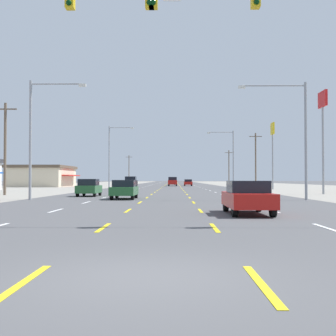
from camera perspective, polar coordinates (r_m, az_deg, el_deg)
The scene contains 23 objects.
ground_plane at distance 73.05m, azimuth 0.40°, elevation -2.62°, with size 572.00×572.00×0.00m, color #4C4C4F.
lot_apron_left at distance 77.29m, azimuth -18.29°, elevation -2.48°, with size 28.00×440.00×0.01m, color gray.
lot_apron_right at distance 76.98m, azimuth 19.18°, elevation -2.48°, with size 28.00×440.00×0.01m, color gray.
lane_markings at distance 111.55m, azimuth 0.53°, elevation -2.20°, with size 10.64×227.60×0.01m.
signal_span_wire at distance 15.88m, azimuth -1.17°, elevation 14.32°, with size 26.38×0.52×9.55m.
sedan_inner_right_nearest at distance 19.84m, azimuth 10.13°, elevation -3.65°, with size 1.80×4.50×1.46m.
sedan_inner_left_near at distance 34.36m, azimuth -5.60°, elevation -2.71°, with size 1.80×4.50×1.46m.
hatchback_far_left_mid at distance 40.33m, azimuth -10.06°, elevation -2.46°, with size 1.72×3.90×1.54m.
suv_far_left_midfar at distance 78.50m, azimuth -4.77°, elevation -1.78°, with size 1.98×4.90×1.98m.
suv_center_turn_far at distance 97.55m, azimuth 0.59°, elevation -1.72°, with size 1.98×4.90×1.98m.
sedan_inner_right_farther at distance 99.61m, azimuth 2.58°, elevation -1.87°, with size 1.80×4.50×1.46m.
hatchback_center_turn_farthest at distance 114.41m, azimuth 0.52°, elevation -1.79°, with size 1.72×3.90×1.54m.
storefront_left_row_2 at distance 93.54m, azimuth -15.72°, elevation -1.00°, with size 11.97×15.23×4.21m.
pole_sign_right_row_1 at distance 48.23m, azimuth 19.17°, elevation 6.33°, with size 0.24×2.32×10.47m.
pole_sign_right_row_2 at distance 68.07m, azimuth 13.22°, elevation 3.48°, with size 0.24×1.78×9.89m.
streetlight_left_row_0 at distance 34.47m, azimuth -16.44°, elevation 4.71°, with size 4.20×0.26×8.84m.
streetlight_right_row_0 at distance 34.16m, azimuth 16.20°, elevation 4.77°, with size 5.03×0.26×8.67m.
streetlight_left_row_1 at distance 73.55m, azimuth -7.22°, elevation 1.99°, with size 4.13×0.26×10.23m.
streetlight_right_row_1 at distance 73.39m, azimuth 7.98°, elevation 1.70°, with size 4.39×0.26×9.44m.
utility_pole_left_row_0 at distance 45.56m, azimuth -20.10°, elevation 2.55°, with size 2.20×0.26×8.86m.
utility_pole_right_row_1 at distance 78.71m, azimuth 11.14°, elevation 1.10°, with size 2.20×0.26×9.52m.
utility_pole_right_row_2 at distance 116.16m, azimuth 7.79°, elevation 0.14°, with size 2.20×0.26×8.95m.
utility_pole_left_row_3 at distance 151.70m, azimuth -5.01°, elevation -0.10°, with size 2.20×0.26×9.61m.
Camera 1 is at (0.48, -7.04, 1.53)m, focal length 47.70 mm.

